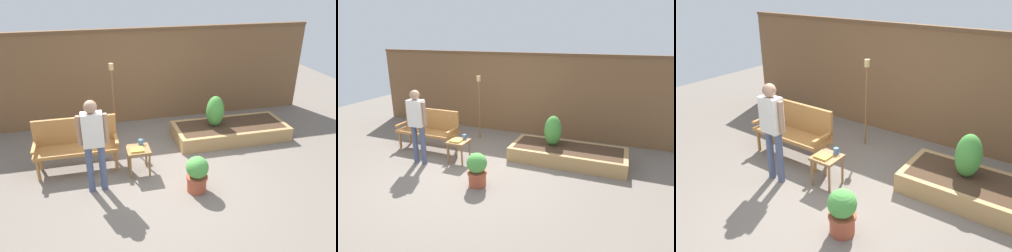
{
  "view_description": "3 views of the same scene",
  "coord_description": "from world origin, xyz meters",
  "views": [
    {
      "loc": [
        -1.05,
        -4.76,
        3.24
      ],
      "look_at": [
        0.21,
        0.37,
        0.8
      ],
      "focal_mm": 35.5,
      "sensor_mm": 36.0,
      "label": 1
    },
    {
      "loc": [
        2.7,
        -4.66,
        2.61
      ],
      "look_at": [
        0.65,
        0.45,
        0.86
      ],
      "focal_mm": 31.14,
      "sensor_mm": 36.0,
      "label": 2
    },
    {
      "loc": [
        2.44,
        -3.23,
        2.92
      ],
      "look_at": [
        -0.18,
        0.46,
        0.94
      ],
      "focal_mm": 36.46,
      "sensor_mm": 36.0,
      "label": 3
    }
  ],
  "objects": [
    {
      "name": "ground_plane",
      "position": [
        0.0,
        0.0,
        0.0
      ],
      "size": [
        14.0,
        14.0,
        0.0
      ],
      "primitive_type": "plane",
      "color": "#70665B"
    },
    {
      "name": "fence_back",
      "position": [
        0.0,
        2.6,
        1.09
      ],
      "size": [
        8.4,
        0.14,
        2.16
      ],
      "color": "brown",
      "rests_on": "ground_plane"
    },
    {
      "name": "garden_bench",
      "position": [
        -1.38,
        0.69,
        0.54
      ],
      "size": [
        1.44,
        0.48,
        0.94
      ],
      "color": "#A87038",
      "rests_on": "ground_plane"
    },
    {
      "name": "side_table",
      "position": [
        -0.35,
        0.25,
        0.4
      ],
      "size": [
        0.4,
        0.4,
        0.48
      ],
      "color": "olive",
      "rests_on": "ground_plane"
    },
    {
      "name": "cup_on_table",
      "position": [
        -0.28,
        0.39,
        0.53
      ],
      "size": [
        0.12,
        0.08,
        0.1
      ],
      "color": "teal",
      "rests_on": "side_table"
    },
    {
      "name": "book_on_table",
      "position": [
        -0.38,
        0.2,
        0.49
      ],
      "size": [
        0.23,
        0.18,
        0.03
      ],
      "primitive_type": "cube",
      "rotation": [
        0.0,
        0.0,
        0.01
      ],
      "color": "gold",
      "rests_on": "side_table"
    },
    {
      "name": "potted_boxwood",
      "position": [
        0.48,
        -0.5,
        0.33
      ],
      "size": [
        0.36,
        0.36,
        0.62
      ],
      "color": "#A84C33",
      "rests_on": "ground_plane"
    },
    {
      "name": "raised_planter_bed",
      "position": [
        1.78,
        1.16,
        0.15
      ],
      "size": [
        2.4,
        1.0,
        0.3
      ],
      "color": "#AD8451",
      "rests_on": "ground_plane"
    },
    {
      "name": "shrub_near_bench",
      "position": [
        1.43,
        1.21,
        0.63
      ],
      "size": [
        0.37,
        0.37,
        0.65
      ],
      "color": "brown",
      "rests_on": "raised_planter_bed"
    },
    {
      "name": "tiki_torch",
      "position": [
        -0.61,
        1.75,
        1.12
      ],
      "size": [
        0.1,
        0.1,
        1.62
      ],
      "color": "brown",
      "rests_on": "ground_plane"
    },
    {
      "name": "person_by_bench",
      "position": [
        -1.08,
        -0.1,
        0.93
      ],
      "size": [
        0.47,
        0.2,
        1.56
      ],
      "color": "#475170",
      "rests_on": "ground_plane"
    }
  ]
}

